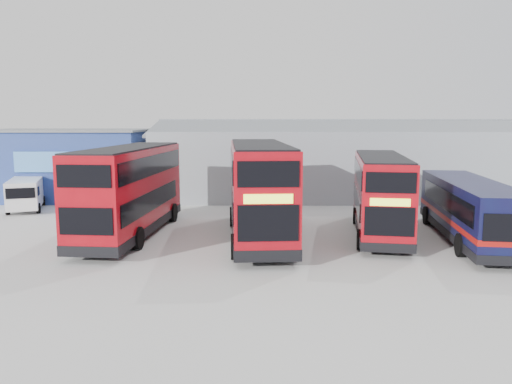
{
  "coord_description": "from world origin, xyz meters",
  "views": [
    {
      "loc": [
        0.71,
        -19.72,
        5.8
      ],
      "look_at": [
        0.5,
        5.96,
        2.1
      ],
      "focal_mm": 35.0,
      "sensor_mm": 36.0,
      "label": 1
    }
  ],
  "objects_px": {
    "double_decker_left": "(130,192)",
    "single_decker_blue": "(470,211)",
    "double_decker_centre": "(259,191)",
    "office_block": "(67,163)",
    "double_decker_right": "(380,195)",
    "panel_van": "(26,193)",
    "maintenance_shed": "(351,161)"
  },
  "relations": [
    {
      "from": "double_decker_centre",
      "to": "double_decker_left",
      "type": "bearing_deg",
      "value": 172.27
    },
    {
      "from": "double_decker_right",
      "to": "single_decker_blue",
      "type": "xyz_separation_m",
      "value": [
        4.0,
        -1.37,
        -0.57
      ]
    },
    {
      "from": "office_block",
      "to": "double_decker_right",
      "type": "bearing_deg",
      "value": -31.28
    },
    {
      "from": "double_decker_right",
      "to": "double_decker_centre",
      "type": "bearing_deg",
      "value": -163.76
    },
    {
      "from": "double_decker_left",
      "to": "single_decker_blue",
      "type": "relative_size",
      "value": 0.98
    },
    {
      "from": "maintenance_shed",
      "to": "single_decker_blue",
      "type": "height_order",
      "value": "maintenance_shed"
    },
    {
      "from": "single_decker_blue",
      "to": "panel_van",
      "type": "distance_m",
      "value": 26.66
    },
    {
      "from": "single_decker_blue",
      "to": "double_decker_left",
      "type": "bearing_deg",
      "value": 3.2
    },
    {
      "from": "maintenance_shed",
      "to": "double_decker_right",
      "type": "relative_size",
      "value": 3.11
    },
    {
      "from": "office_block",
      "to": "double_decker_left",
      "type": "xyz_separation_m",
      "value": [
        8.19,
        -13.01,
        -0.34
      ]
    },
    {
      "from": "double_decker_centre",
      "to": "panel_van",
      "type": "xyz_separation_m",
      "value": [
        -15.2,
        7.66,
        -1.21
      ]
    },
    {
      "from": "double_decker_right",
      "to": "office_block",
      "type": "bearing_deg",
      "value": 157.49
    },
    {
      "from": "maintenance_shed",
      "to": "panel_van",
      "type": "xyz_separation_m",
      "value": [
        -22.54,
        -7.8,
        -1.48
      ]
    },
    {
      "from": "double_decker_left",
      "to": "double_decker_right",
      "type": "relative_size",
      "value": 1.1
    },
    {
      "from": "maintenance_shed",
      "to": "double_decker_centre",
      "type": "height_order",
      "value": "maintenance_shed"
    },
    {
      "from": "maintenance_shed",
      "to": "double_decker_left",
      "type": "height_order",
      "value": "maintenance_shed"
    },
    {
      "from": "office_block",
      "to": "maintenance_shed",
      "type": "relative_size",
      "value": 0.4
    },
    {
      "from": "office_block",
      "to": "double_decker_right",
      "type": "distance_m",
      "value": 24.36
    },
    {
      "from": "double_decker_centre",
      "to": "single_decker_blue",
      "type": "bearing_deg",
      "value": -6.93
    },
    {
      "from": "double_decker_left",
      "to": "double_decker_right",
      "type": "xyz_separation_m",
      "value": [
        12.63,
        0.36,
        -0.22
      ]
    },
    {
      "from": "double_decker_centre",
      "to": "double_decker_right",
      "type": "distance_m",
      "value": 6.21
    },
    {
      "from": "maintenance_shed",
      "to": "double_decker_left",
      "type": "bearing_deg",
      "value": -132.62
    },
    {
      "from": "double_decker_left",
      "to": "panel_van",
      "type": "distance_m",
      "value": 11.38
    },
    {
      "from": "maintenance_shed",
      "to": "panel_van",
      "type": "bearing_deg",
      "value": -160.92
    },
    {
      "from": "double_decker_left",
      "to": "double_decker_centre",
      "type": "height_order",
      "value": "double_decker_centre"
    },
    {
      "from": "double_decker_left",
      "to": "double_decker_centre",
      "type": "bearing_deg",
      "value": -179.48
    },
    {
      "from": "panel_van",
      "to": "maintenance_shed",
      "type": "bearing_deg",
      "value": 0.87
    },
    {
      "from": "double_decker_left",
      "to": "single_decker_blue",
      "type": "distance_m",
      "value": 16.68
    },
    {
      "from": "double_decker_left",
      "to": "panel_van",
      "type": "height_order",
      "value": "double_decker_left"
    },
    {
      "from": "office_block",
      "to": "single_decker_blue",
      "type": "xyz_separation_m",
      "value": [
        24.82,
        -14.01,
        -1.13
      ]
    },
    {
      "from": "office_block",
      "to": "single_decker_blue",
      "type": "distance_m",
      "value": 28.52
    },
    {
      "from": "double_decker_centre",
      "to": "panel_van",
      "type": "bearing_deg",
      "value": 149.46
    }
  ]
}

